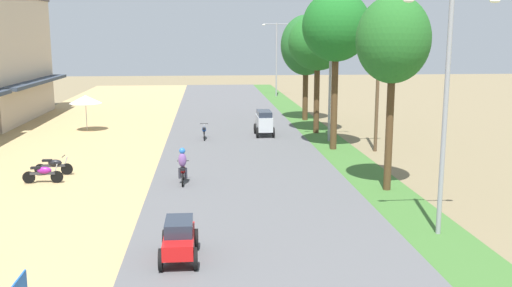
# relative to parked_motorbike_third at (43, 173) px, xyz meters

# --- Properties ---
(parked_motorbike_third) EXTENTS (1.80, 0.54, 0.94)m
(parked_motorbike_third) POSITION_rel_parked_motorbike_third_xyz_m (0.00, 0.00, 0.00)
(parked_motorbike_third) COLOR black
(parked_motorbike_third) RESTS_ON dirt_shoulder
(parked_motorbike_fourth) EXTENTS (1.80, 0.54, 0.94)m
(parked_motorbike_fourth) POSITION_rel_parked_motorbike_third_xyz_m (0.08, 1.56, 0.00)
(parked_motorbike_fourth) COLOR black
(parked_motorbike_fourth) RESTS_ON dirt_shoulder
(vendor_umbrella) EXTENTS (2.20, 2.20, 2.52)m
(vendor_umbrella) POSITION_rel_parked_motorbike_third_xyz_m (-0.96, 14.64, 1.75)
(vendor_umbrella) COLOR #99999E
(vendor_umbrella) RESTS_ON dirt_shoulder
(median_tree_nearest) EXTENTS (3.09, 3.09, 8.26)m
(median_tree_nearest) POSITION_rel_parked_motorbike_third_xyz_m (15.19, -2.43, 5.89)
(median_tree_nearest) COLOR #4C351E
(median_tree_nearest) RESTS_ON median_strip
(median_tree_second) EXTENTS (3.88, 3.88, 9.14)m
(median_tree_second) POSITION_rel_parked_motorbike_third_xyz_m (14.86, 6.78, 6.58)
(median_tree_second) COLOR #4C351E
(median_tree_second) RESTS_ON median_strip
(median_tree_third) EXTENTS (3.96, 3.96, 8.05)m
(median_tree_third) POSITION_rel_parked_motorbike_third_xyz_m (14.95, 12.62, 5.63)
(median_tree_third) COLOR #4C351E
(median_tree_third) RESTS_ON median_strip
(median_tree_fourth) EXTENTS (3.95, 3.95, 8.22)m
(median_tree_fourth) POSITION_rel_parked_motorbike_third_xyz_m (15.23, 18.73, 5.35)
(median_tree_fourth) COLOR #4C351E
(median_tree_fourth) RESTS_ON median_strip
(streetlamp_near) EXTENTS (3.16, 0.20, 7.89)m
(streetlamp_near) POSITION_rel_parked_motorbike_third_xyz_m (15.16, -8.10, 4.05)
(streetlamp_near) COLOR gray
(streetlamp_near) RESTS_ON median_strip
(streetlamp_mid) EXTENTS (3.16, 0.20, 7.36)m
(streetlamp_mid) POSITION_rel_parked_motorbike_third_xyz_m (15.16, 9.46, 3.78)
(streetlamp_mid) COLOR gray
(streetlamp_mid) RESTS_ON median_strip
(streetlamp_far) EXTENTS (3.16, 0.20, 8.01)m
(streetlamp_far) POSITION_rel_parked_motorbike_third_xyz_m (15.16, 37.08, 4.11)
(streetlamp_far) COLOR gray
(streetlamp_far) RESTS_ON median_strip
(utility_pole_near) EXTENTS (1.80, 0.20, 8.54)m
(utility_pole_near) POSITION_rel_parked_motorbike_third_xyz_m (17.23, 6.19, 3.91)
(utility_pole_near) COLOR brown
(utility_pole_near) RESTS_ON ground
(car_sedan_red) EXTENTS (1.10, 2.26, 1.19)m
(car_sedan_red) POSITION_rel_parked_motorbike_third_xyz_m (6.54, -9.65, 0.19)
(car_sedan_red) COLOR red
(car_sedan_red) RESTS_ON road_strip
(car_van_silver) EXTENTS (1.19, 2.41, 1.67)m
(car_van_silver) POSITION_rel_parked_motorbike_third_xyz_m (11.24, 11.69, 0.47)
(car_van_silver) COLOR #B7BCC1
(car_van_silver) RESTS_ON road_strip
(motorbike_ahead_second) EXTENTS (0.54, 1.80, 1.66)m
(motorbike_ahead_second) POSITION_rel_parked_motorbike_third_xyz_m (6.31, -0.66, 0.30)
(motorbike_ahead_second) COLOR black
(motorbike_ahead_second) RESTS_ON road_strip
(motorbike_ahead_third) EXTENTS (0.54, 1.80, 0.94)m
(motorbike_ahead_third) POSITION_rel_parked_motorbike_third_xyz_m (7.25, 10.77, 0.02)
(motorbike_ahead_third) COLOR black
(motorbike_ahead_third) RESTS_ON road_strip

